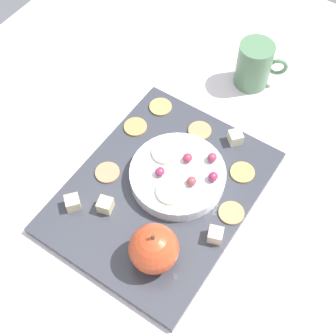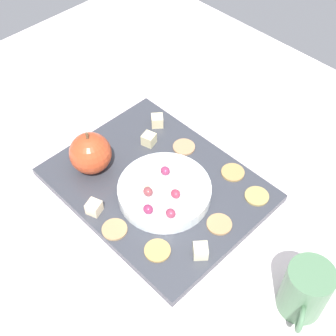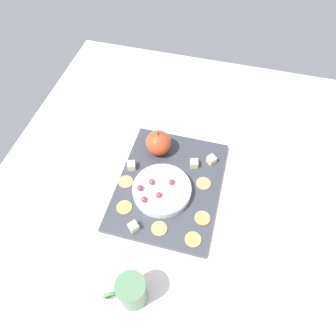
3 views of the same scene
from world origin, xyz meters
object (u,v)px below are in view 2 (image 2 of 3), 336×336
(cheese_cube_1, at_px, (94,208))
(cracker_5, at_px, (157,250))
(cracker_4, at_px, (115,229))
(cup, at_px, (305,291))
(apple_slice_0, at_px, (188,180))
(grape_1, at_px, (171,213))
(serving_dish, at_px, (164,191))
(cheese_cube_3, at_px, (200,251))
(grape_4, at_px, (176,194))
(cracker_1, at_px, (233,172))
(cheese_cube_0, at_px, (149,139))
(cracker_0, at_px, (257,196))
(cheese_cube_2, at_px, (157,121))
(apple_slice_1, at_px, (144,177))
(platter, at_px, (157,184))
(apple_whole, at_px, (90,153))
(grape_0, at_px, (148,209))
(grape_2, at_px, (167,170))
(grape_3, at_px, (148,192))
(cracker_2, at_px, (221,223))
(cracker_3, at_px, (184,147))

(cheese_cube_1, relative_size, cracker_5, 0.53)
(cracker_4, xyz_separation_m, cup, (-0.29, -0.12, 0.03))
(apple_slice_0, bearing_deg, grape_1, 113.37)
(serving_dish, bearing_deg, cracker_5, 130.06)
(cheese_cube_3, bearing_deg, grape_4, -23.04)
(cheese_cube_1, height_order, cracker_1, cheese_cube_1)
(cheese_cube_0, height_order, cracker_0, cheese_cube_0)
(cheese_cube_0, relative_size, cheese_cube_2, 1.00)
(apple_slice_1, bearing_deg, grape_1, 165.59)
(cracker_5, height_order, apple_slice_0, apple_slice_0)
(platter, xyz_separation_m, cup, (-0.32, 0.01, 0.04))
(apple_whole, xyz_separation_m, cracker_0, (-0.26, -0.17, -0.04))
(apple_whole, relative_size, cracker_4, 1.79)
(platter, height_order, apple_whole, apple_whole)
(grape_0, height_order, grape_2, grape_0)
(grape_4, bearing_deg, cheese_cube_3, 156.96)
(grape_3, relative_size, apple_slice_0, 0.37)
(platter, xyz_separation_m, cracker_2, (-0.14, -0.02, 0.01))
(grape_0, xyz_separation_m, grape_1, (-0.03, -0.02, -0.00))
(grape_2, distance_m, apple_slice_0, 0.04)
(apple_slice_1, bearing_deg, grape_3, 149.30)
(apple_whole, xyz_separation_m, cracker_4, (-0.14, 0.06, -0.04))
(cracker_0, bearing_deg, cracker_2, 85.50)
(cheese_cube_2, xyz_separation_m, cracker_3, (-0.08, 0.01, -0.01))
(cracker_4, height_order, grape_0, grape_0)
(cracker_1, height_order, cracker_5, same)
(cheese_cube_2, bearing_deg, cheese_cube_1, 109.66)
(cracker_4, height_order, apple_slice_0, apple_slice_0)
(cheese_cube_1, relative_size, cracker_2, 0.53)
(cracker_0, distance_m, cracker_5, 0.21)
(apple_whole, height_order, cracker_4, apple_whole)
(cracker_0, xyz_separation_m, cup, (-0.17, 0.11, 0.03))
(cheese_cube_1, relative_size, cracker_1, 0.53)
(grape_0, relative_size, grape_4, 1.00)
(cheese_cube_0, relative_size, cracker_2, 0.53)
(cup, bearing_deg, grape_4, 1.77)
(cracker_3, xyz_separation_m, apple_slice_0, (-0.08, 0.07, 0.03))
(cracker_3, distance_m, grape_3, 0.15)
(cracker_2, relative_size, cracker_5, 1.00)
(cracker_0, height_order, grape_3, grape_3)
(grape_0, xyz_separation_m, apple_slice_1, (0.06, -0.05, -0.01))
(cheese_cube_2, height_order, cheese_cube_3, same)
(platter, distance_m, cup, 0.32)
(platter, xyz_separation_m, cheese_cube_0, (0.08, -0.06, 0.02))
(cheese_cube_3, height_order, grape_2, grape_2)
(cracker_2, height_order, grape_3, grape_3)
(grape_1, relative_size, apple_slice_0, 0.37)
(grape_2, xyz_separation_m, cup, (-0.31, 0.02, 0.00))
(cracker_3, bearing_deg, cracker_0, -178.00)
(serving_dish, height_order, cheese_cube_0, serving_dish)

